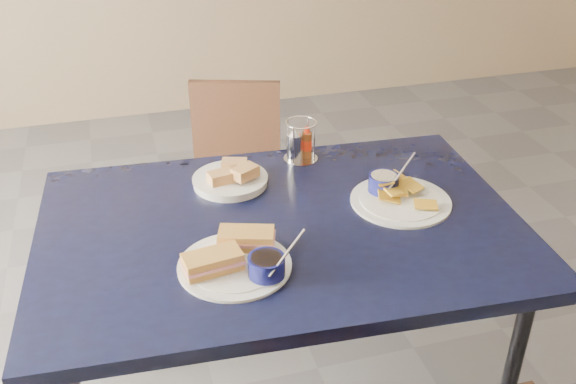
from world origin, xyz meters
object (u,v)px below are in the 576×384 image
object	(u,v)px
plantain_plate	(395,194)
condiment_caddy	(299,144)
chair_far	(230,165)
sandwich_plate	(238,258)
bread_basket	(231,179)
dining_table	(282,241)

from	to	relation	value
plantain_plate	condiment_caddy	bearing A→B (deg)	121.63
chair_far	sandwich_plate	world-z (taller)	sandwich_plate
plantain_plate	bread_basket	world-z (taller)	plantain_plate
chair_far	condiment_caddy	size ratio (longest dim) A/B	5.78
sandwich_plate	plantain_plate	size ratio (longest dim) A/B	1.06
plantain_plate	sandwich_plate	bearing A→B (deg)	-159.23
chair_far	condiment_caddy	world-z (taller)	condiment_caddy
chair_far	bread_basket	size ratio (longest dim) A/B	3.53
dining_table	chair_far	size ratio (longest dim) A/B	1.74
dining_table	sandwich_plate	world-z (taller)	sandwich_plate
sandwich_plate	condiment_caddy	bearing A→B (deg)	58.62
sandwich_plate	bread_basket	world-z (taller)	sandwich_plate
chair_far	bread_basket	distance (m)	0.76
bread_basket	condiment_caddy	size ratio (longest dim) A/B	1.64
plantain_plate	condiment_caddy	world-z (taller)	condiment_caddy
bread_basket	condiment_caddy	distance (m)	0.27
chair_far	plantain_plate	bearing A→B (deg)	-70.49
chair_far	plantain_plate	world-z (taller)	plantain_plate
dining_table	chair_far	bearing A→B (deg)	88.10
sandwich_plate	bread_basket	distance (m)	0.41
bread_basket	chair_far	bearing A→B (deg)	80.07
condiment_caddy	bread_basket	bearing A→B (deg)	-157.80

